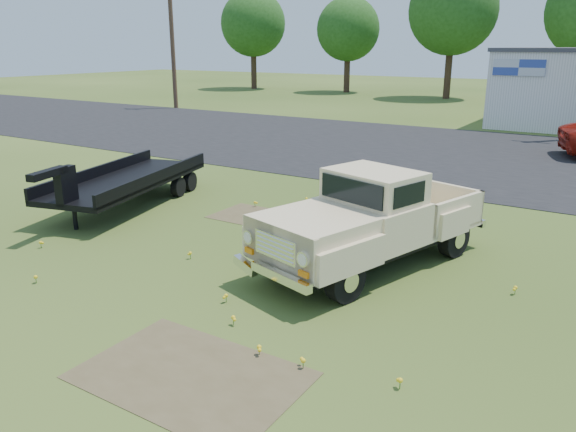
% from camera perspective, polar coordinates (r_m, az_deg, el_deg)
% --- Properties ---
extents(ground, '(140.00, 140.00, 0.00)m').
position_cam_1_polar(ground, '(10.89, -5.25, -6.26)').
color(ground, '#314A17').
rests_on(ground, ground).
extents(asphalt_lot, '(90.00, 14.00, 0.02)m').
position_cam_1_polar(asphalt_lot, '(24.11, 16.91, 6.01)').
color(asphalt_lot, black).
rests_on(asphalt_lot, ground).
extents(dirt_patch_a, '(3.00, 2.00, 0.01)m').
position_cam_1_polar(dirt_patch_a, '(8.00, -9.82, -15.68)').
color(dirt_patch_a, brown).
rests_on(dirt_patch_a, ground).
extents(dirt_patch_b, '(2.20, 1.60, 0.01)m').
position_cam_1_polar(dirt_patch_b, '(14.66, -3.23, -0.04)').
color(dirt_patch_b, brown).
rests_on(dirt_patch_b, ground).
extents(utility_pole_west, '(1.60, 0.30, 9.00)m').
position_cam_1_polar(utility_pole_west, '(41.07, -11.68, 17.09)').
color(utility_pole_west, '#402C1D').
rests_on(utility_pole_west, ground).
extents(treeline_a, '(6.40, 6.40, 9.52)m').
position_cam_1_polar(treeline_a, '(58.87, -3.57, 18.91)').
color(treeline_a, '#3C281B').
rests_on(treeline_a, ground).
extents(treeline_b, '(5.76, 5.76, 8.57)m').
position_cam_1_polar(treeline_b, '(54.57, 6.13, 18.34)').
color(treeline_b, '#3C281B').
rests_on(treeline_b, ground).
extents(treeline_c, '(7.04, 7.04, 10.47)m').
position_cam_1_polar(treeline_c, '(49.55, 16.42, 19.40)').
color(treeline_c, '#3C281B').
rests_on(treeline_c, ground).
extents(vintage_pickup_truck, '(3.58, 5.80, 1.97)m').
position_cam_1_polar(vintage_pickup_truck, '(11.27, 8.60, -0.24)').
color(vintage_pickup_truck, beige).
rests_on(vintage_pickup_truck, ground).
extents(flatbed_trailer, '(3.38, 6.28, 1.63)m').
position_cam_1_polar(flatbed_trailer, '(16.10, -16.06, 3.87)').
color(flatbed_trailer, black).
rests_on(flatbed_trailer, ground).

